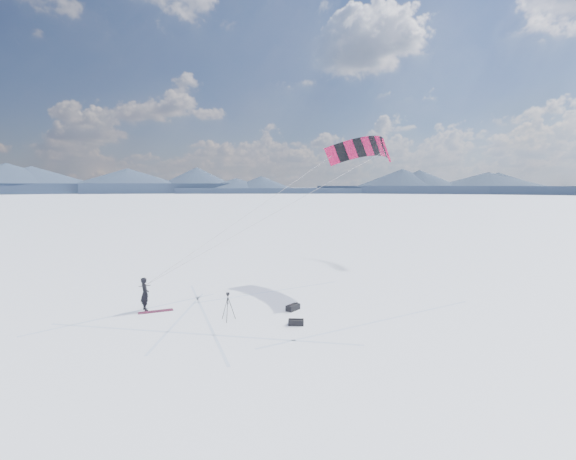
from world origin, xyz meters
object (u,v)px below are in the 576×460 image
tripod (228,302)px  gear_bag_b (296,322)px  snowkiter (145,310)px  gear_bag_a (293,307)px  snowboard (156,311)px

tripod → gear_bag_b: 3.19m
snowkiter → gear_bag_a: (6.49, -3.03, 0.15)m
gear_bag_b → snowkiter: bearing=166.1°
snowkiter → snowboard: size_ratio=1.00×
snowkiter → gear_bag_a: snowkiter is taller
tripod → gear_bag_b: size_ratio=1.73×
snowkiter → tripod: (3.20, -3.15, 0.82)m
snowkiter → snowboard: bearing=-148.3°
tripod → gear_bag_b: bearing=-39.4°
gear_bag_b → tripod: bearing=170.4°
snowkiter → tripod: tripod is taller
snowboard → tripod: (2.78, -2.67, 0.80)m
snowboard → snowkiter: bearing=133.3°
tripod → snowboard: bearing=134.0°
tripod → gear_bag_a: bearing=-0.1°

